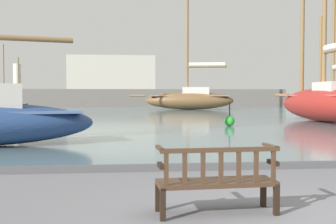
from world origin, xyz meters
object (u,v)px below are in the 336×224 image
object	(u,v)px
sailboat_nearest_port	(6,104)
channel_buoy	(229,121)
sailboat_far_starboard	(326,100)
sailboat_mid_port	(190,98)
sailboat_centre_channel	(334,98)
park_bench	(217,179)

from	to	relation	value
sailboat_nearest_port	channel_buoy	xyz separation A→B (m)	(17.73, -26.16, -0.37)
sailboat_nearest_port	sailboat_far_starboard	distance (m)	33.53
sailboat_far_starboard	sailboat_nearest_port	bearing A→B (deg)	136.13
sailboat_mid_port	sailboat_nearest_port	bearing A→B (deg)	175.61
sailboat_mid_port	sailboat_centre_channel	world-z (taller)	sailboat_centre_channel
park_bench	channel_buoy	bearing A→B (deg)	75.06
sailboat_mid_port	channel_buoy	bearing A→B (deg)	-94.47
sailboat_nearest_port	channel_buoy	bearing A→B (deg)	-55.88
park_bench	channel_buoy	xyz separation A→B (m)	(3.93, 14.75, -0.12)
sailboat_centre_channel	sailboat_nearest_port	bearing A→B (deg)	174.08
sailboat_nearest_port	channel_buoy	world-z (taller)	sailboat_nearest_port
sailboat_nearest_port	sailboat_far_starboard	size ratio (longest dim) A/B	0.54
park_bench	sailboat_far_starboard	distance (m)	20.52
park_bench	sailboat_nearest_port	size ratio (longest dim) A/B	0.23
sailboat_mid_port	sailboat_centre_channel	size ratio (longest dim) A/B	0.89
sailboat_far_starboard	channel_buoy	bearing A→B (deg)	-155.52
park_bench	sailboat_mid_port	world-z (taller)	sailboat_mid_port
sailboat_mid_port	sailboat_far_starboard	world-z (taller)	sailboat_mid_port
sailboat_nearest_port	sailboat_far_starboard	bearing A→B (deg)	-43.87
sailboat_far_starboard	sailboat_centre_channel	size ratio (longest dim) A/B	0.87
sailboat_mid_port	sailboat_far_starboard	xyz separation A→B (m)	(4.52, -21.72, 0.05)
park_bench	channel_buoy	world-z (taller)	channel_buoy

